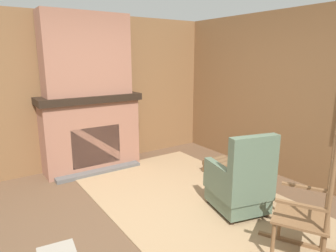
{
  "coord_description": "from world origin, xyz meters",
  "views": [
    {
      "loc": [
        2.6,
        -1.66,
        1.88
      ],
      "look_at": [
        -0.84,
        0.68,
        0.9
      ],
      "focal_mm": 32.0,
      "sensor_mm": 36.0,
      "label": 1
    }
  ],
  "objects_px": {
    "oil_lamp_vase": "(53,91)",
    "rocking_chair": "(307,217)",
    "armchair": "(240,184)",
    "firewood_stack": "(220,166)",
    "storage_case": "(106,90)"
  },
  "relations": [
    {
      "from": "armchair",
      "to": "oil_lamp_vase",
      "type": "xyz_separation_m",
      "value": [
        -2.5,
        -1.48,
        0.98
      ]
    },
    {
      "from": "armchair",
      "to": "firewood_stack",
      "type": "xyz_separation_m",
      "value": [
        -1.06,
        0.7,
        -0.25
      ]
    },
    {
      "from": "oil_lamp_vase",
      "to": "storage_case",
      "type": "relative_size",
      "value": 1.03
    },
    {
      "from": "firewood_stack",
      "to": "storage_case",
      "type": "height_order",
      "value": "storage_case"
    },
    {
      "from": "firewood_stack",
      "to": "armchair",
      "type": "bearing_deg",
      "value": -33.27
    },
    {
      "from": "armchair",
      "to": "firewood_stack",
      "type": "distance_m",
      "value": 1.3
    },
    {
      "from": "rocking_chair",
      "to": "storage_case",
      "type": "height_order",
      "value": "storage_case"
    },
    {
      "from": "rocking_chair",
      "to": "oil_lamp_vase",
      "type": "xyz_separation_m",
      "value": [
        -3.45,
        -1.32,
        0.9
      ]
    },
    {
      "from": "rocking_chair",
      "to": "firewood_stack",
      "type": "distance_m",
      "value": 2.21
    },
    {
      "from": "rocking_chair",
      "to": "oil_lamp_vase",
      "type": "height_order",
      "value": "oil_lamp_vase"
    },
    {
      "from": "rocking_chair",
      "to": "storage_case",
      "type": "xyz_separation_m",
      "value": [
        -3.45,
        -0.47,
        0.87
      ]
    },
    {
      "from": "oil_lamp_vase",
      "to": "storage_case",
      "type": "height_order",
      "value": "oil_lamp_vase"
    },
    {
      "from": "firewood_stack",
      "to": "storage_case",
      "type": "bearing_deg",
      "value": -137.22
    },
    {
      "from": "oil_lamp_vase",
      "to": "rocking_chair",
      "type": "bearing_deg",
      "value": 20.99
    },
    {
      "from": "rocking_chair",
      "to": "oil_lamp_vase",
      "type": "relative_size",
      "value": 5.52
    }
  ]
}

